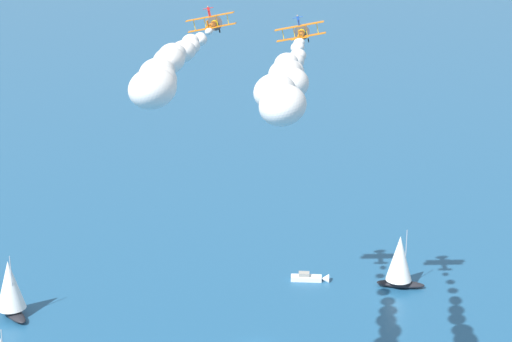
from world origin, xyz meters
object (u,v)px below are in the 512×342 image
object	(u,v)px
sailboat_offshore	(400,261)
sailboat_ahead	(10,288)
motorboat_outer_ring_a	(312,278)
wingwalker_wingman	(298,19)
wingwalker_lead	(209,10)
biplane_wingman	(301,34)
biplane_lead	(212,25)

from	to	relation	value
sailboat_offshore	sailboat_ahead	size ratio (longest dim) A/B	0.99
motorboat_outer_ring_a	wingwalker_wingman	bearing A→B (deg)	-78.78
wingwalker_lead	biplane_wingman	world-z (taller)	wingwalker_lead
sailboat_ahead	biplane_lead	xyz separation A→B (m)	(37.75, 3.24, 47.07)
sailboat_offshore	wingwalker_lead	xyz separation A→B (m)	(-23.82, -32.95, 49.23)
sailboat_offshore	motorboat_outer_ring_a	xyz separation A→B (m)	(-16.27, -3.10, -4.73)
biplane_wingman	wingwalker_wingman	size ratio (longest dim) A/B	4.89
sailboat_offshore	biplane_wingman	distance (m)	56.31
sailboat_offshore	biplane_wingman	xyz separation A→B (m)	(-10.39, -30.61, 46.11)
sailboat_ahead	biplane_lead	bearing A→B (deg)	4.90
biplane_lead	wingwalker_wingman	bearing A→B (deg)	9.65
sailboat_offshore	biplane_lead	bearing A→B (deg)	-125.49
biplane_lead	biplane_wingman	world-z (taller)	biplane_lead
sailboat_offshore	wingwalker_wingman	size ratio (longest dim) A/B	7.60
wingwalker_lead	motorboat_outer_ring_a	bearing A→B (deg)	75.80
wingwalker_lead	wingwalker_wingman	xyz separation A→B (m)	(13.03, 2.24, -1.01)
motorboat_outer_ring_a	biplane_lead	bearing A→B (deg)	-103.52
motorboat_outer_ring_a	wingwalker_lead	bearing A→B (deg)	-104.20
sailboat_ahead	biplane_wingman	size ratio (longest dim) A/B	1.57
biplane_lead	wingwalker_lead	xyz separation A→B (m)	(-0.40, -0.10, 2.11)
sailboat_offshore	biplane_lead	size ratio (longest dim) A/B	1.55
sailboat_ahead	biplane_wingman	bearing A→B (deg)	6.16
wingwalker_wingman	biplane_wingman	bearing A→B (deg)	13.44
motorboat_outer_ring_a	biplane_wingman	world-z (taller)	biplane_wingman
sailboat_ahead	wingwalker_lead	world-z (taller)	wingwalker_lead
wingwalker_lead	wingwalker_wingman	size ratio (longest dim) A/B	1.00
sailboat_offshore	motorboat_outer_ring_a	world-z (taller)	sailboat_offshore
sailboat_offshore	biplane_lead	distance (m)	62.04
biplane_wingman	wingwalker_lead	bearing A→B (deg)	-170.12
motorboat_outer_ring_a	wingwalker_lead	distance (m)	62.13
wingwalker_lead	wingwalker_wingman	bearing A→B (deg)	9.77
biplane_wingman	sailboat_offshore	bearing A→B (deg)	71.25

